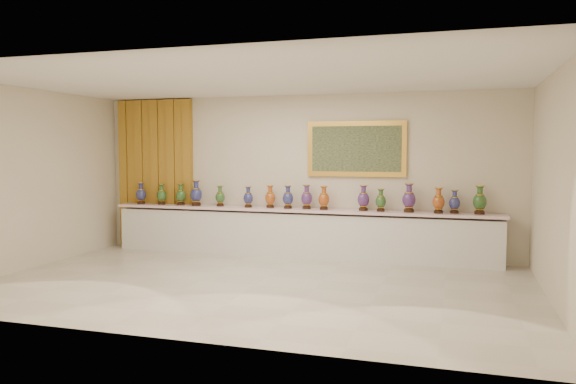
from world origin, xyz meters
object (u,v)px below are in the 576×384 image
object	(u,v)px
vase_0	(141,194)
vase_2	(181,195)
vase_1	(162,195)
counter	(297,233)

from	to	relation	value
vase_0	vase_2	size ratio (longest dim) A/B	1.02
vase_1	vase_2	size ratio (longest dim) A/B	0.98
vase_1	vase_2	bearing A→B (deg)	1.99
counter	vase_2	xyz separation A→B (m)	(-2.38, -0.01, 0.65)
vase_2	vase_1	bearing A→B (deg)	-178.01
vase_2	vase_0	bearing A→B (deg)	-179.08
vase_0	vase_2	xyz separation A→B (m)	(0.88, 0.01, -0.00)
vase_0	vase_1	size ratio (longest dim) A/B	1.04
vase_1	vase_2	xyz separation A→B (m)	(0.41, 0.01, 0.00)
vase_2	counter	bearing A→B (deg)	0.20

